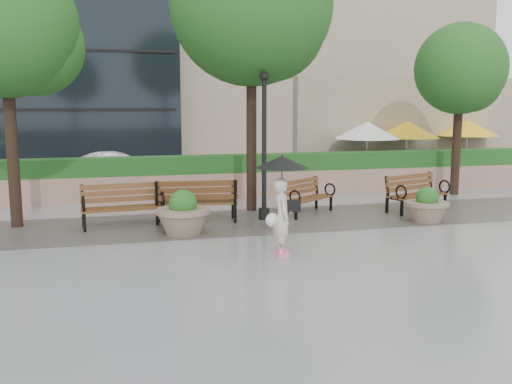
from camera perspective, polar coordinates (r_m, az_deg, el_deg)
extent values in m
plane|color=gray|center=(11.51, -1.98, -6.21)|extent=(100.00, 100.00, 0.00)
cube|color=#383330|center=(14.38, -4.54, -3.15)|extent=(28.00, 3.20, 0.01)
cube|color=#A07567|center=(18.20, -6.71, 0.63)|extent=(24.00, 0.80, 0.80)
cube|color=#1B4C19|center=(18.12, -6.75, 2.74)|extent=(24.00, 0.75, 0.55)
cube|color=tan|center=(24.02, 15.39, 6.20)|extent=(10.00, 0.60, 4.00)
cube|color=#1B4C19|center=(22.00, 16.91, 1.86)|extent=(8.00, 0.50, 0.90)
cube|color=black|center=(22.19, -8.07, 1.05)|extent=(40.00, 7.00, 0.00)
cube|color=brown|center=(14.16, -13.14, -1.60)|extent=(2.00, 0.76, 0.05)
cube|color=brown|center=(14.41, -13.33, -0.07)|extent=(1.96, 0.31, 0.46)
cube|color=black|center=(14.24, -13.12, -2.47)|extent=(2.01, 0.87, 0.50)
torus|color=black|center=(13.87, -16.86, -1.15)|extent=(0.09, 0.40, 0.40)
torus|color=black|center=(14.07, -9.35, -0.74)|extent=(0.09, 0.40, 0.40)
cube|color=brown|center=(14.55, -6.04, -1.04)|extent=(2.11, 0.82, 0.06)
cube|color=brown|center=(14.18, -6.00, 0.15)|extent=(2.06, 0.34, 0.48)
cube|color=black|center=(14.56, -6.02, -1.99)|extent=(2.12, 0.93, 0.53)
torus|color=black|center=(14.79, -2.33, -0.02)|extent=(0.10, 0.43, 0.42)
torus|color=black|center=(14.71, -9.86, -0.20)|extent=(0.10, 0.43, 0.42)
cube|color=brown|center=(15.51, 5.19, -0.68)|extent=(1.74, 1.46, 0.05)
cube|color=brown|center=(15.62, 4.38, 0.53)|extent=(1.50, 1.13, 0.41)
cube|color=black|center=(15.56, 5.09, -1.41)|extent=(1.79, 1.54, 0.45)
torus|color=black|center=(14.71, 3.92, -0.49)|extent=(0.25, 0.32, 0.36)
torus|color=black|center=(16.07, 7.41, 0.26)|extent=(0.25, 0.32, 0.36)
cube|color=brown|center=(16.47, 15.87, -0.30)|extent=(1.98, 1.18, 0.05)
cube|color=brown|center=(16.61, 15.14, 0.94)|extent=(1.83, 0.76, 0.44)
cube|color=black|center=(16.52, 15.76, -1.05)|extent=(2.01, 1.28, 0.48)
torus|color=black|center=(15.65, 14.31, -0.01)|extent=(0.18, 0.38, 0.39)
torus|color=black|center=(17.02, 18.33, 0.52)|extent=(0.18, 0.38, 0.39)
cylinder|color=#7F6B56|center=(13.16, -7.31, -1.89)|extent=(1.25, 1.25, 0.10)
sphere|color=#164D19|center=(13.13, -7.32, -1.16)|extent=(0.64, 0.64, 0.64)
cylinder|color=#7F6B56|center=(15.04, 16.73, -1.12)|extent=(1.09, 1.09, 0.09)
sphere|color=#164D19|center=(15.01, 16.76, -0.55)|extent=(0.56, 0.56, 0.56)
cylinder|color=black|center=(14.59, 0.82, 4.19)|extent=(0.12, 0.12, 3.61)
cylinder|color=black|center=(14.81, 0.81, -2.19)|extent=(0.28, 0.28, 0.30)
sphere|color=black|center=(14.55, 0.84, 11.49)|extent=(0.24, 0.24, 0.24)
cylinder|color=black|center=(14.85, -23.27, 5.22)|extent=(0.28, 0.28, 4.47)
sphere|color=#164D19|center=(14.93, -23.89, 15.04)|extent=(3.38, 3.38, 3.38)
sphere|color=#164D19|center=(15.10, -21.29, 13.40)|extent=(2.37, 2.37, 2.37)
cylinder|color=black|center=(15.83, -0.46, 7.56)|extent=(0.28, 0.28, 5.26)
sphere|color=#164D19|center=(16.04, -0.47, 18.36)|extent=(4.41, 4.41, 4.41)
sphere|color=#164D19|center=(16.40, 1.39, 16.29)|extent=(3.09, 3.09, 3.09)
cylinder|color=black|center=(19.84, 19.46, 5.24)|extent=(0.28, 0.28, 3.82)
sphere|color=#164D19|center=(19.84, 19.79, 11.53)|extent=(2.92, 2.92, 2.92)
sphere|color=#164D19|center=(20.41, 20.67, 10.33)|extent=(2.04, 2.04, 2.04)
cylinder|color=black|center=(21.61, 10.92, 0.89)|extent=(0.40, 0.40, 0.10)
cylinder|color=#99999E|center=(21.50, 11.00, 3.66)|extent=(0.06, 0.06, 2.20)
cone|color=white|center=(21.43, 11.07, 6.06)|extent=(2.50, 2.50, 0.60)
cylinder|color=black|center=(22.63, 14.68, 1.12)|extent=(0.40, 0.40, 0.10)
cylinder|color=#99999E|center=(22.52, 14.78, 3.76)|extent=(0.06, 0.06, 2.20)
cone|color=yellow|center=(22.46, 14.87, 6.05)|extent=(2.50, 2.50, 0.60)
cylinder|color=black|center=(24.68, 20.12, 1.49)|extent=(0.40, 0.40, 0.10)
cylinder|color=#99999E|center=(24.57, 20.25, 3.92)|extent=(0.06, 0.06, 2.20)
cone|color=yellow|center=(24.52, 20.36, 6.01)|extent=(2.50, 2.50, 0.60)
imported|color=white|center=(21.24, -13.58, 2.22)|extent=(3.86, 1.63, 1.24)
imported|color=beige|center=(11.26, 2.64, -2.25)|extent=(0.47, 0.64, 1.65)
cube|color=#F2598C|center=(11.55, 2.49, -5.95)|extent=(0.13, 0.24, 0.08)
cube|color=#F2598C|center=(11.30, 2.75, -6.29)|extent=(0.13, 0.24, 0.08)
cube|color=black|center=(11.32, 3.69, -1.40)|extent=(0.13, 0.32, 0.23)
sphere|color=white|center=(11.47, 1.68, -2.82)|extent=(0.29, 0.29, 0.29)
cylinder|color=black|center=(11.20, 2.61, 0.90)|extent=(0.02, 0.02, 0.88)
cone|color=black|center=(11.15, 2.62, 3.00)|extent=(1.07, 1.07, 0.23)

